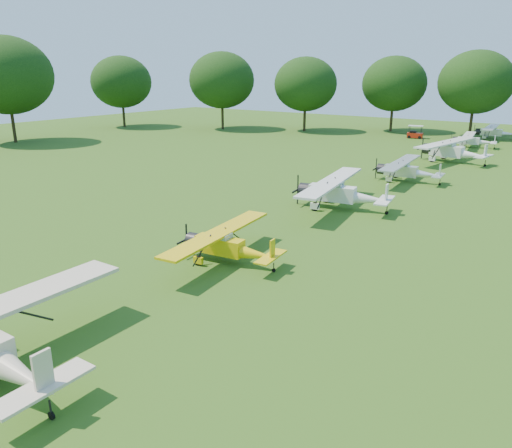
% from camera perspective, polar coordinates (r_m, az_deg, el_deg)
% --- Properties ---
extents(ground, '(160.00, 160.00, 0.00)m').
position_cam_1_polar(ground, '(32.15, 3.85, -0.89)').
color(ground, '#1E4912').
rests_on(ground, ground).
extents(tree_belt, '(137.36, 130.27, 14.52)m').
position_cam_1_polar(tree_belt, '(29.08, 10.52, 13.10)').
color(tree_belt, '#2E2312').
rests_on(tree_belt, ground).
extents(aircraft_2, '(5.78, 9.18, 1.80)m').
position_cam_1_polar(aircraft_2, '(26.74, -3.40, -2.31)').
color(aircraft_2, '#E1BD09').
rests_on(aircraft_2, ground).
extents(aircraft_3, '(7.32, 11.58, 2.27)m').
position_cam_1_polar(aircraft_3, '(37.59, 9.50, 3.69)').
color(aircraft_3, silver).
rests_on(aircraft_3, ground).
extents(aircraft_4, '(6.25, 9.96, 1.96)m').
position_cam_1_polar(aircraft_4, '(48.38, 16.79, 5.98)').
color(aircraft_4, silver).
rests_on(aircraft_4, ground).
extents(aircraft_5, '(7.76, 12.29, 2.41)m').
position_cam_1_polar(aircraft_5, '(60.43, 21.47, 7.91)').
color(aircraft_5, silver).
rests_on(aircraft_5, ground).
extents(aircraft_6, '(5.75, 9.11, 1.79)m').
position_cam_1_polar(aircraft_6, '(73.16, 23.47, 8.83)').
color(aircraft_6, silver).
rests_on(aircraft_6, ground).
extents(aircraft_7, '(6.24, 9.95, 1.96)m').
position_cam_1_polar(aircraft_7, '(83.63, 25.63, 9.52)').
color(aircraft_7, silver).
rests_on(aircraft_7, ground).
extents(golf_cart, '(2.43, 1.75, 1.90)m').
position_cam_1_polar(golf_cart, '(80.34, 17.69, 9.77)').
color(golf_cart, '#B7200D').
rests_on(golf_cart, ground).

